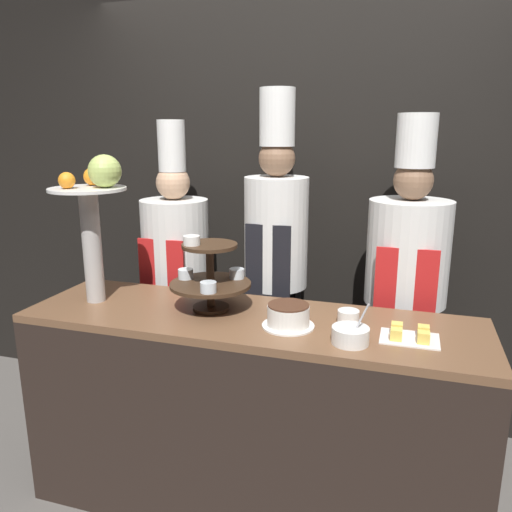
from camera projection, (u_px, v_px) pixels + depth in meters
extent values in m
cube|color=black|center=(299.00, 190.00, 2.97)|extent=(10.00, 0.06, 2.80)
cube|color=black|center=(250.00, 417.00, 2.30)|extent=(2.02, 0.58, 0.92)
cube|color=brown|center=(249.00, 320.00, 2.19)|extent=(2.02, 0.58, 0.03)
cylinder|color=#3D2819|center=(211.00, 308.00, 2.27)|extent=(0.16, 0.16, 0.02)
cylinder|color=#3D2819|center=(210.00, 277.00, 2.24)|extent=(0.04, 0.04, 0.31)
cylinder|color=#3D2819|center=(210.00, 284.00, 2.24)|extent=(0.37, 0.37, 0.02)
cylinder|color=#3D2819|center=(210.00, 246.00, 2.20)|extent=(0.25, 0.25, 0.02)
cylinder|color=silver|center=(186.00, 274.00, 2.30)|extent=(0.07, 0.07, 0.04)
cylinder|color=green|center=(186.00, 275.00, 2.30)|extent=(0.06, 0.06, 0.03)
cylinder|color=silver|center=(208.00, 287.00, 2.10)|extent=(0.07, 0.07, 0.04)
cylinder|color=red|center=(208.00, 289.00, 2.11)|extent=(0.06, 0.06, 0.03)
cylinder|color=silver|center=(237.00, 273.00, 2.31)|extent=(0.07, 0.07, 0.04)
cylinder|color=gold|center=(237.00, 275.00, 2.31)|extent=(0.06, 0.06, 0.03)
cylinder|color=white|center=(192.00, 240.00, 2.17)|extent=(0.07, 0.07, 0.04)
cylinder|color=#B2ADA8|center=(92.00, 247.00, 2.33)|extent=(0.09, 0.09, 0.53)
cylinder|color=white|center=(87.00, 189.00, 2.26)|extent=(0.35, 0.35, 0.01)
sphere|color=#ADC160|center=(105.00, 171.00, 2.24)|extent=(0.15, 0.15, 0.15)
sphere|color=orange|center=(93.00, 177.00, 2.33)|extent=(0.08, 0.08, 0.08)
sphere|color=orange|center=(67.00, 180.00, 2.20)|extent=(0.07, 0.07, 0.07)
cylinder|color=white|center=(288.00, 326.00, 2.07)|extent=(0.22, 0.22, 0.01)
cylinder|color=white|center=(288.00, 315.00, 2.06)|extent=(0.18, 0.18, 0.08)
cylinder|color=#472819|center=(288.00, 305.00, 2.05)|extent=(0.17, 0.17, 0.01)
cylinder|color=white|center=(348.00, 317.00, 2.10)|extent=(0.09, 0.09, 0.06)
cube|color=white|center=(409.00, 339.00, 1.94)|extent=(0.22, 0.16, 0.01)
cube|color=#EFCC56|center=(396.00, 334.00, 1.92)|extent=(0.04, 0.04, 0.04)
cube|color=#EFCC56|center=(424.00, 337.00, 1.89)|extent=(0.04, 0.04, 0.04)
cube|color=#EFCC56|center=(397.00, 328.00, 1.98)|extent=(0.04, 0.04, 0.04)
cube|color=#EFCC56|center=(423.00, 331.00, 1.95)|extent=(0.04, 0.04, 0.04)
cylinder|color=white|center=(350.00, 335.00, 1.90)|extent=(0.14, 0.14, 0.06)
cylinder|color=#BCBCC1|center=(362.00, 317.00, 1.87)|extent=(0.05, 0.01, 0.11)
cube|color=#28282D|center=(180.00, 353.00, 3.04)|extent=(0.29, 0.16, 0.86)
cylinder|color=silver|center=(175.00, 243.00, 2.87)|extent=(0.38, 0.38, 0.51)
cube|color=red|center=(161.00, 269.00, 2.73)|extent=(0.27, 0.01, 0.32)
sphere|color=tan|center=(173.00, 183.00, 2.79)|extent=(0.19, 0.19, 0.19)
cylinder|color=white|center=(172.00, 146.00, 2.74)|extent=(0.15, 0.15, 0.28)
cube|color=black|center=(275.00, 362.00, 2.86)|extent=(0.26, 0.14, 0.92)
cylinder|color=white|center=(276.00, 233.00, 2.67)|extent=(0.34, 0.34, 0.59)
cube|color=black|center=(268.00, 261.00, 2.55)|extent=(0.24, 0.01, 0.38)
sphere|color=#846047|center=(277.00, 158.00, 2.58)|extent=(0.19, 0.19, 0.19)
cylinder|color=white|center=(277.00, 117.00, 2.53)|extent=(0.18, 0.18, 0.29)
cube|color=#38332D|center=(398.00, 381.00, 2.67)|extent=(0.31, 0.17, 0.89)
cylinder|color=white|center=(408.00, 252.00, 2.49)|extent=(0.41, 0.41, 0.52)
cube|color=red|center=(406.00, 283.00, 2.34)|extent=(0.29, 0.01, 0.33)
sphere|color=#846047|center=(413.00, 181.00, 2.41)|extent=(0.19, 0.19, 0.19)
cylinder|color=white|center=(416.00, 141.00, 2.36)|extent=(0.19, 0.19, 0.25)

